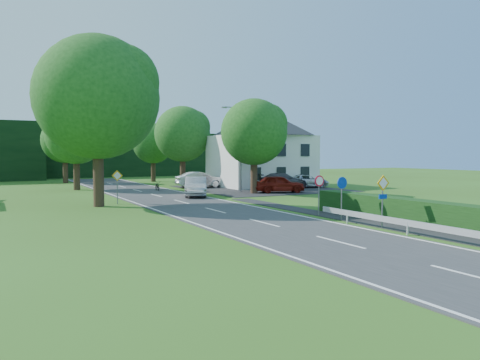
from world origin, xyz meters
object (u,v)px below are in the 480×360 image
parked_car_silver_b (306,181)px  moving_car (196,187)px  streetlight (239,145)px  parked_car_red (279,184)px  parasol (241,177)px  motorcycle (157,186)px  parked_car_silver_a (200,180)px  parked_car_grey (282,180)px

parked_car_silver_b → moving_car: bearing=120.1°
streetlight → parked_car_silver_b: size_ratio=1.60×
streetlight → moving_car: bearing=-156.7°
parked_car_red → parasol: size_ratio=1.95×
motorcycle → parasol: (9.11, -0.36, 0.64)m
parked_car_silver_a → streetlight: bearing=-165.5°
parked_car_grey → parasol: parasol is taller
motorcycle → parked_car_silver_a: 5.49m
streetlight → parked_car_red: bearing=-38.7°
motorcycle → parked_car_silver_b: bearing=-6.8°
moving_car → parked_car_grey: size_ratio=0.90×
streetlight → parked_car_silver_b: streetlight is taller
motorcycle → parked_car_silver_a: bearing=24.6°
streetlight → parasol: streetlight is taller
parasol → parked_car_silver_b: bearing=-28.4°
moving_car → parasol: parasol is taller
parked_car_red → parked_car_silver_a: parked_car_silver_a is taller
moving_car → motorcycle: (-0.90, 7.62, -0.37)m
motorcycle → parked_car_red: size_ratio=0.36×
streetlight → parasol: (2.85, 4.95, -3.34)m
moving_car → parked_car_silver_b: (14.20, 4.03, -0.12)m
parked_car_silver_a → parked_car_grey: size_ratio=0.91×
streetlight → moving_car: 6.86m
motorcycle → parked_car_grey: size_ratio=0.30×
moving_car → parked_car_grey: (11.41, 4.31, -0.01)m
parked_car_red → parasol: bearing=18.3°
parked_car_silver_a → moving_car: bearing=161.1°
motorcycle → parked_car_red: bearing=-33.2°
parked_car_grey → moving_car: bearing=120.1°
streetlight → parked_car_silver_b: (8.84, 1.72, -3.73)m
parked_car_grey → motorcycle: bearing=84.4°
parked_car_silver_a → parked_car_grey: parked_car_silver_a is taller
parked_car_red → parked_car_silver_a: (-3.96, 9.33, 0.03)m
moving_car → parasol: size_ratio=2.06×
parked_car_grey → parked_car_silver_b: bearing=-86.4°
parked_car_grey → parked_car_red: bearing=153.6°
parked_car_red → parked_car_silver_b: (5.93, 4.05, -0.11)m
streetlight → motorcycle: 9.13m
streetlight → motorcycle: (-6.26, 5.31, -3.98)m
streetlight → moving_car: (-5.36, -2.31, -3.61)m
parked_car_red → moving_car: bearing=107.6°
moving_car → parasol: 10.96m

